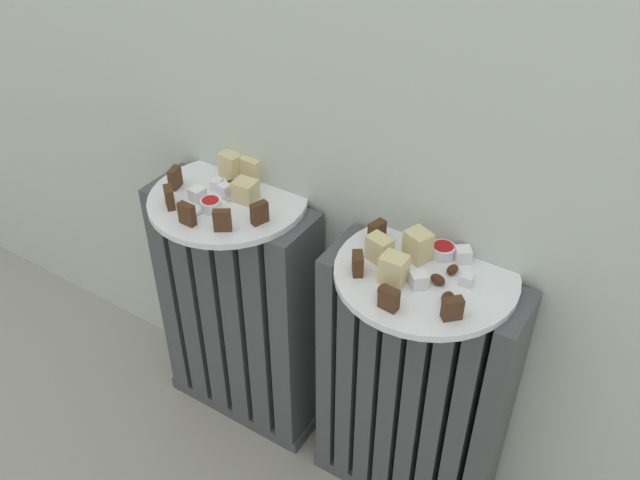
# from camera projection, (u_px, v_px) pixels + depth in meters

# --- Properties ---
(radiator_left) EXTENTS (0.35, 0.12, 0.56)m
(radiator_left) POSITION_uv_depth(u_px,v_px,m) (239.00, 315.00, 1.44)
(radiator_left) COLOR #47474C
(radiator_left) RESTS_ON ground_plane
(radiator_right) EXTENTS (0.35, 0.12, 0.56)m
(radiator_right) POSITION_uv_depth(u_px,v_px,m) (411.00, 395.00, 1.27)
(radiator_right) COLOR #47474C
(radiator_right) RESTS_ON ground_plane
(plate_left) EXTENTS (0.30, 0.30, 0.01)m
(plate_left) POSITION_uv_depth(u_px,v_px,m) (228.00, 199.00, 1.27)
(plate_left) COLOR white
(plate_left) RESTS_ON radiator_left
(plate_right) EXTENTS (0.30, 0.30, 0.01)m
(plate_right) POSITION_uv_depth(u_px,v_px,m) (426.00, 274.00, 1.10)
(plate_right) COLOR white
(plate_right) RESTS_ON radiator_right
(dark_cake_slice_left_0) EXTENTS (0.02, 0.03, 0.04)m
(dark_cake_slice_left_0) POSITION_uv_depth(u_px,v_px,m) (175.00, 178.00, 1.28)
(dark_cake_slice_left_0) COLOR #472B19
(dark_cake_slice_left_0) RESTS_ON plate_left
(dark_cake_slice_left_1) EXTENTS (0.03, 0.03, 0.04)m
(dark_cake_slice_left_1) POSITION_uv_depth(u_px,v_px,m) (169.00, 197.00, 1.22)
(dark_cake_slice_left_1) COLOR #472B19
(dark_cake_slice_left_1) RESTS_ON plate_left
(dark_cake_slice_left_2) EXTENTS (0.03, 0.02, 0.04)m
(dark_cake_slice_left_2) POSITION_uv_depth(u_px,v_px,m) (187.00, 214.00, 1.18)
(dark_cake_slice_left_2) COLOR #472B19
(dark_cake_slice_left_2) RESTS_ON plate_left
(dark_cake_slice_left_3) EXTENTS (0.03, 0.03, 0.04)m
(dark_cake_slice_left_3) POSITION_uv_depth(u_px,v_px,m) (222.00, 220.00, 1.17)
(dark_cake_slice_left_3) COLOR #472B19
(dark_cake_slice_left_3) RESTS_ON plate_left
(dark_cake_slice_left_4) EXTENTS (0.02, 0.03, 0.04)m
(dark_cake_slice_left_4) POSITION_uv_depth(u_px,v_px,m) (259.00, 213.00, 1.19)
(dark_cake_slice_left_4) COLOR #472B19
(dark_cake_slice_left_4) RESTS_ON plate_left
(marble_cake_slice_left_0) EXTENTS (0.04, 0.03, 0.05)m
(marble_cake_slice_left_0) POSITION_uv_depth(u_px,v_px,m) (231.00, 165.00, 1.30)
(marble_cake_slice_left_0) COLOR beige
(marble_cake_slice_left_0) RESTS_ON plate_left
(marble_cake_slice_left_1) EXTENTS (0.04, 0.03, 0.05)m
(marble_cake_slice_left_1) POSITION_uv_depth(u_px,v_px,m) (252.00, 169.00, 1.30)
(marble_cake_slice_left_1) COLOR beige
(marble_cake_slice_left_1) RESTS_ON plate_left
(marble_cake_slice_left_2) EXTENTS (0.04, 0.04, 0.04)m
(marble_cake_slice_left_2) POSITION_uv_depth(u_px,v_px,m) (245.00, 191.00, 1.24)
(marble_cake_slice_left_2) COLOR beige
(marble_cake_slice_left_2) RESTS_ON plate_left
(turkish_delight_left_0) EXTENTS (0.02, 0.02, 0.02)m
(turkish_delight_left_0) POSITION_uv_depth(u_px,v_px,m) (225.00, 189.00, 1.26)
(turkish_delight_left_0) COLOR white
(turkish_delight_left_0) RESTS_ON plate_left
(turkish_delight_left_1) EXTENTS (0.02, 0.02, 0.02)m
(turkish_delight_left_1) POSITION_uv_depth(u_px,v_px,m) (217.00, 185.00, 1.28)
(turkish_delight_left_1) COLOR white
(turkish_delight_left_1) RESTS_ON plate_left
(turkish_delight_left_2) EXTENTS (0.03, 0.03, 0.02)m
(turkish_delight_left_2) POSITION_uv_depth(u_px,v_px,m) (198.00, 194.00, 1.25)
(turkish_delight_left_2) COLOR white
(turkish_delight_left_2) RESTS_ON plate_left
(medjool_date_left_0) EXTENTS (0.03, 0.02, 0.02)m
(medjool_date_left_0) POSITION_uv_depth(u_px,v_px,m) (233.00, 184.00, 1.28)
(medjool_date_left_0) COLOR #3D1E0F
(medjool_date_left_0) RESTS_ON plate_left
(medjool_date_left_1) EXTENTS (0.03, 0.03, 0.01)m
(medjool_date_left_1) POSITION_uv_depth(u_px,v_px,m) (259.00, 208.00, 1.22)
(medjool_date_left_1) COLOR #3D1E0F
(medjool_date_left_1) RESTS_ON plate_left
(jam_bowl_left) EXTENTS (0.04, 0.04, 0.02)m
(jam_bowl_left) POSITION_uv_depth(u_px,v_px,m) (211.00, 205.00, 1.22)
(jam_bowl_left) COLOR white
(jam_bowl_left) RESTS_ON plate_left
(dark_cake_slice_right_0) EXTENTS (0.02, 0.03, 0.04)m
(dark_cake_slice_right_0) POSITION_uv_depth(u_px,v_px,m) (377.00, 231.00, 1.15)
(dark_cake_slice_right_0) COLOR #472B19
(dark_cake_slice_right_0) RESTS_ON plate_right
(dark_cake_slice_right_1) EXTENTS (0.03, 0.03, 0.04)m
(dark_cake_slice_right_1) POSITION_uv_depth(u_px,v_px,m) (358.00, 264.00, 1.08)
(dark_cake_slice_right_1) COLOR #472B19
(dark_cake_slice_right_1) RESTS_ON plate_right
(dark_cake_slice_right_2) EXTENTS (0.03, 0.02, 0.04)m
(dark_cake_slice_right_2) POSITION_uv_depth(u_px,v_px,m) (389.00, 299.00, 1.01)
(dark_cake_slice_right_2) COLOR #472B19
(dark_cake_slice_right_2) RESTS_ON plate_right
(dark_cake_slice_right_3) EXTENTS (0.03, 0.03, 0.04)m
(dark_cake_slice_right_3) POSITION_uv_depth(u_px,v_px,m) (452.00, 309.00, 0.99)
(dark_cake_slice_right_3) COLOR #472B19
(dark_cake_slice_right_3) RESTS_ON plate_right
(marble_cake_slice_right_0) EXTENTS (0.05, 0.05, 0.05)m
(marble_cake_slice_right_0) POSITION_uv_depth(u_px,v_px,m) (418.00, 246.00, 1.10)
(marble_cake_slice_right_0) COLOR beige
(marble_cake_slice_right_0) RESTS_ON plate_right
(marble_cake_slice_right_1) EXTENTS (0.05, 0.04, 0.04)m
(marble_cake_slice_right_1) POSITION_uv_depth(u_px,v_px,m) (379.00, 249.00, 1.10)
(marble_cake_slice_right_1) COLOR beige
(marble_cake_slice_right_1) RESTS_ON plate_right
(marble_cake_slice_right_2) EXTENTS (0.04, 0.03, 0.05)m
(marble_cake_slice_right_2) POSITION_uv_depth(u_px,v_px,m) (394.00, 269.00, 1.06)
(marble_cake_slice_right_2) COLOR beige
(marble_cake_slice_right_2) RESTS_ON plate_right
(turkish_delight_right_0) EXTENTS (0.03, 0.03, 0.02)m
(turkish_delight_right_0) POSITION_uv_depth(u_px,v_px,m) (463.00, 255.00, 1.10)
(turkish_delight_right_0) COLOR white
(turkish_delight_right_0) RESTS_ON plate_right
(turkish_delight_right_1) EXTENTS (0.02, 0.02, 0.02)m
(turkish_delight_right_1) POSITION_uv_depth(u_px,v_px,m) (467.00, 280.00, 1.06)
(turkish_delight_right_1) COLOR white
(turkish_delight_right_1) RESTS_ON plate_right
(turkish_delight_right_2) EXTENTS (0.03, 0.03, 0.02)m
(turkish_delight_right_2) POSITION_uv_depth(u_px,v_px,m) (418.00, 280.00, 1.05)
(turkish_delight_right_2) COLOR white
(turkish_delight_right_2) RESTS_ON plate_right
(medjool_date_right_0) EXTENTS (0.03, 0.02, 0.02)m
(medjool_date_right_0) POSITION_uv_depth(u_px,v_px,m) (438.00, 280.00, 1.06)
(medjool_date_right_0) COLOR #3D1E0F
(medjool_date_right_0) RESTS_ON plate_right
(medjool_date_right_1) EXTENTS (0.02, 0.03, 0.01)m
(medjool_date_right_1) POSITION_uv_depth(u_px,v_px,m) (448.00, 298.00, 1.03)
(medjool_date_right_1) COLOR #3D1E0F
(medjool_date_right_1) RESTS_ON plate_right
(medjool_date_right_2) EXTENTS (0.02, 0.03, 0.01)m
(medjool_date_right_2) POSITION_uv_depth(u_px,v_px,m) (452.00, 270.00, 1.08)
(medjool_date_right_2) COLOR #3D1E0F
(medjool_date_right_2) RESTS_ON plate_right
(medjool_date_right_3) EXTENTS (0.03, 0.03, 0.02)m
(medjool_date_right_3) POSITION_uv_depth(u_px,v_px,m) (383.00, 291.00, 1.04)
(medjool_date_right_3) COLOR #3D1E0F
(medjool_date_right_3) RESTS_ON plate_right
(jam_bowl_right) EXTENTS (0.04, 0.04, 0.02)m
(jam_bowl_right) POSITION_uv_depth(u_px,v_px,m) (443.00, 250.00, 1.12)
(jam_bowl_right) COLOR white
(jam_bowl_right) RESTS_ON plate_right
(fork) EXTENTS (0.03, 0.10, 0.00)m
(fork) POSITION_uv_depth(u_px,v_px,m) (217.00, 204.00, 1.24)
(fork) COLOR #B7B7BC
(fork) RESTS_ON plate_left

